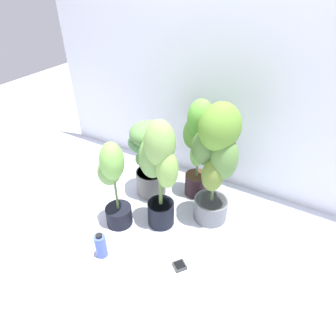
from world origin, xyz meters
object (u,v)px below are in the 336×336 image
at_px(potted_plant_back_center, 199,144).
at_px(potted_plant_back_right, 216,157).
at_px(potted_plant_center, 159,168).
at_px(nutrient_bottle, 101,246).
at_px(potted_plant_front_left, 114,182).
at_px(potted_plant_back_left, 150,153).
at_px(hygrometer_box, 180,266).

distance_m(potted_plant_back_center, potted_plant_back_right, 0.33).
distance_m(potted_plant_back_center, potted_plant_center, 0.47).
distance_m(potted_plant_center, nutrient_bottle, 0.67).
xyz_separation_m(potted_plant_front_left, potted_plant_center, (0.29, 0.16, 0.13)).
xyz_separation_m(potted_plant_back_center, potted_plant_back_right, (0.23, -0.22, 0.07)).
bearing_deg(nutrient_bottle, potted_plant_back_center, 73.46).
distance_m(potted_plant_back_center, potted_plant_front_left, 0.74).
relative_size(potted_plant_back_center, potted_plant_back_right, 0.90).
bearing_deg(potted_plant_front_left, potted_plant_back_left, 86.05).
xyz_separation_m(potted_plant_back_right, hygrometer_box, (0.01, -0.54, -0.57)).
bearing_deg(potted_plant_back_center, hygrometer_box, -72.42).
distance_m(potted_plant_front_left, nutrient_bottle, 0.45).
bearing_deg(potted_plant_back_center, potted_plant_front_left, -121.48).
distance_m(potted_plant_center, hygrometer_box, 0.68).
height_order(potted_plant_center, potted_plant_back_right, potted_plant_back_right).
height_order(potted_plant_back_left, potted_plant_back_right, potted_plant_back_right).
height_order(potted_plant_center, nutrient_bottle, potted_plant_center).
bearing_deg(potted_plant_center, potted_plant_back_right, 36.96).
bearing_deg(potted_plant_back_center, nutrient_bottle, -106.54).
height_order(potted_plant_front_left, potted_plant_center, potted_plant_center).
xyz_separation_m(potted_plant_back_left, potted_plant_back_right, (0.58, -0.04, 0.17)).
distance_m(potted_plant_front_left, potted_plant_center, 0.36).
relative_size(potted_plant_back_center, potted_plant_center, 0.98).
relative_size(potted_plant_back_left, nutrient_bottle, 3.33).
xyz_separation_m(potted_plant_front_left, hygrometer_box, (0.62, -0.14, -0.38)).
distance_m(potted_plant_center, potted_plant_back_right, 0.40).
relative_size(potted_plant_front_left, hygrometer_box, 6.53).
height_order(potted_plant_center, potted_plant_back_left, potted_plant_center).
bearing_deg(potted_plant_center, potted_plant_back_left, 133.02).
height_order(potted_plant_back_right, hygrometer_box, potted_plant_back_right).
xyz_separation_m(potted_plant_center, potted_plant_back_right, (0.32, 0.24, 0.06)).
distance_m(potted_plant_back_right, nutrient_bottle, 1.00).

